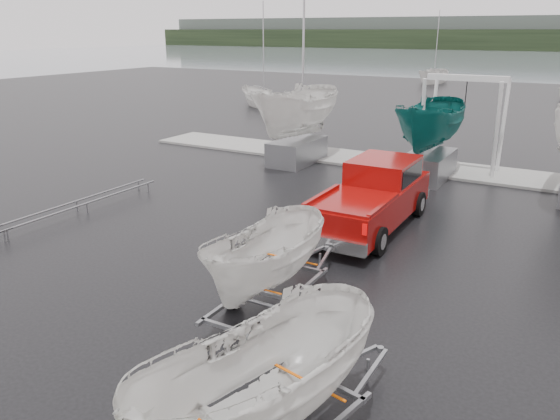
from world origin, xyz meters
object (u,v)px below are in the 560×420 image
(pickup_truck, at_px, (375,193))
(trailer_hitched, at_px, (268,203))
(boat_hoist, at_px, (464,110))
(trailer_parked, at_px, (264,296))

(pickup_truck, bearing_deg, trailer_hitched, -90.00)
(boat_hoist, bearing_deg, trailer_hitched, -92.81)
(pickup_truck, height_order, trailer_hitched, trailer_hitched)
(pickup_truck, height_order, boat_hoist, boat_hoist)
(pickup_truck, relative_size, boat_hoist, 1.47)
(trailer_hitched, bearing_deg, boat_hoist, 86.73)
(trailer_parked, bearing_deg, trailer_hitched, 132.50)
(pickup_truck, distance_m, boat_hoist, 8.47)
(trailer_parked, xyz_separation_m, boat_hoist, (-1.51, 18.57, -0.00))
(trailer_hitched, xyz_separation_m, boat_hoist, (0.73, 14.79, 0.15))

